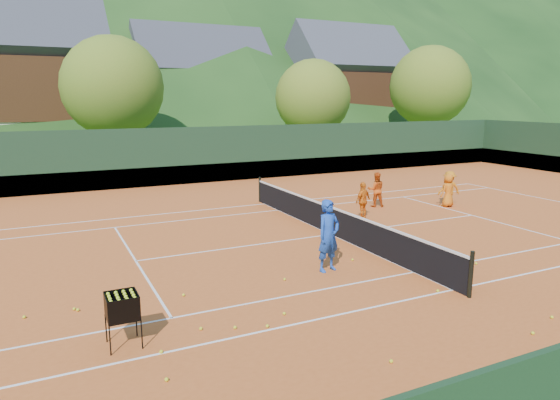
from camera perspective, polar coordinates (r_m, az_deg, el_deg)
name	(u,v)px	position (r m, az deg, el deg)	size (l,w,h in m)	color
ground	(331,235)	(16.81, 5.89, -4.00)	(400.00, 400.00, 0.00)	#30571B
clay_court	(331,235)	(16.81, 5.90, -3.97)	(40.00, 24.00, 0.02)	#BF541F
coach	(329,236)	(13.09, 5.57, -4.07)	(0.70, 0.46, 1.91)	#1B46B0
student_a	(376,190)	(21.23, 10.91, 1.18)	(0.71, 0.55, 1.46)	#CF4D12
student_b	(363,200)	(19.01, 9.46, -0.04)	(0.82, 0.34, 1.40)	orange
student_c	(448,190)	(22.02, 18.66, 1.05)	(0.67, 0.44, 1.38)	orange
student_d	(449,188)	(22.24, 18.77, 1.26)	(0.95, 0.55, 1.47)	orange
tennis_ball_0	(352,260)	(14.20, 8.28, -6.77)	(0.07, 0.07, 0.07)	#CBD723
tennis_ball_1	(284,313)	(10.73, 0.48, -12.84)	(0.07, 0.07, 0.07)	#CBD723
tennis_ball_4	(438,291)	(12.46, 17.59, -9.85)	(0.07, 0.07, 0.07)	#CBD723
tennis_ball_5	(533,333)	(11.05, 26.93, -13.41)	(0.07, 0.07, 0.07)	#CBD723
tennis_ball_6	(24,317)	(11.82, -27.19, -11.80)	(0.07, 0.07, 0.07)	#CBD723
tennis_ball_7	(201,329)	(10.21, -9.03, -14.31)	(0.07, 0.07, 0.07)	#CBD723
tennis_ball_8	(235,327)	(10.18, -5.16, -14.30)	(0.07, 0.07, 0.07)	#CBD723
tennis_ball_9	(476,263)	(14.76, 21.51, -6.76)	(0.07, 0.07, 0.07)	#CBD723
tennis_ball_10	(167,380)	(8.70, -12.84, -19.37)	(0.07, 0.07, 0.07)	#CBD723
tennis_ball_12	(383,255)	(14.80, 11.70, -6.13)	(0.07, 0.07, 0.07)	#CBD723
tennis_ball_13	(552,317)	(11.96, 28.65, -11.68)	(0.07, 0.07, 0.07)	#CBD723
tennis_ball_14	(267,326)	(10.20, -1.46, -14.20)	(0.07, 0.07, 0.07)	#CBD723
tennis_ball_15	(161,352)	(9.52, -13.42, -16.52)	(0.07, 0.07, 0.07)	#CBD723
tennis_ball_17	(184,295)	(11.86, -10.97, -10.61)	(0.07, 0.07, 0.07)	#CBD723
tennis_ball_18	(285,279)	(12.60, 0.53, -9.05)	(0.07, 0.07, 0.07)	#CBD723
tennis_ball_21	(391,361)	(9.20, 12.59, -17.54)	(0.07, 0.07, 0.07)	#CBD723
tennis_ball_23	(78,310)	(11.72, -22.11, -11.55)	(0.07, 0.07, 0.07)	#CBD723
tennis_ball_25	(74,309)	(11.80, -22.46, -11.43)	(0.07, 0.07, 0.07)	#CBD723
court_lines	(331,234)	(16.80, 5.90, -3.92)	(23.83, 11.03, 0.00)	silver
tennis_net	(332,220)	(16.68, 5.93, -2.28)	(0.10, 12.07, 1.10)	black
perimeter_fence	(332,198)	(16.52, 5.98, 0.24)	(40.40, 24.24, 3.00)	#15311D
ball_hopper	(122,307)	(9.68, -17.60, -11.61)	(0.57, 0.57, 1.00)	black
chalet_left	(12,83)	(43.79, -28.33, 11.70)	(13.80, 9.93, 12.92)	beige
chalet_mid	(201,93)	(49.93, -9.05, 11.96)	(12.65, 8.82, 11.45)	beige
chalet_right	(345,91)	(52.26, 7.49, 12.27)	(11.50, 8.82, 11.91)	beige
tree_b	(113,87)	(34.07, -18.54, 12.14)	(6.40, 6.40, 8.40)	#41281A
tree_c	(313,98)	(37.65, 3.81, 11.59)	(5.60, 5.60, 7.35)	#3C2718
tree_d	(430,86)	(45.55, 16.74, 12.35)	(6.80, 6.80, 8.93)	#3F2619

